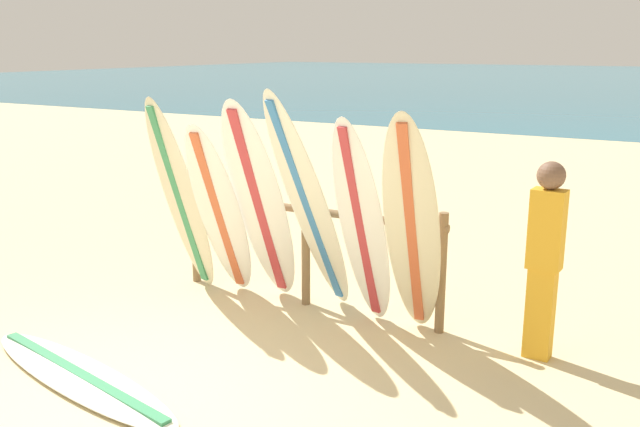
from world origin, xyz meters
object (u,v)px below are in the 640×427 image
(surfboard_leaning_far_left, at_px, (181,197))
(surfboard_leaning_right, at_px, (412,229))
(beachgoer_standing, at_px, (545,253))
(surfboard_rack, at_px, (306,234))
(surfboard_leaning_left, at_px, (220,213))
(surfboard_leaning_center_left, at_px, (260,205))
(surfboard_leaning_center, at_px, (309,206))
(surfboard_leaning_center_right, at_px, (362,224))
(surfboard_lying_on_sand, at_px, (79,376))

(surfboard_leaning_far_left, height_order, surfboard_leaning_right, same)
(beachgoer_standing, bearing_deg, surfboard_rack, 178.05)
(surfboard_leaning_left, distance_m, surfboard_leaning_center_left, 0.49)
(surfboard_rack, xyz_separation_m, surfboard_leaning_center, (0.23, -0.31, 0.39))
(surfboard_leaning_center_left, height_order, surfboard_leaning_right, surfboard_leaning_center_left)
(surfboard_leaning_far_left, height_order, surfboard_leaning_center_left, surfboard_leaning_center_left)
(surfboard_leaning_center, height_order, surfboard_leaning_right, surfboard_leaning_center)
(surfboard_rack, xyz_separation_m, surfboard_leaning_far_left, (-1.32, -0.39, 0.33))
(surfboard_leaning_center_right, xyz_separation_m, surfboard_lying_on_sand, (-1.53, -2.08, -1.01))
(surfboard_leaning_far_left, bearing_deg, surfboard_leaning_center_right, 2.77)
(surfboard_leaning_center, xyz_separation_m, surfboard_leaning_right, (1.10, -0.09, -0.07))
(surfboard_rack, distance_m, surfboard_leaning_center_right, 0.88)
(surfboard_leaning_center_right, height_order, surfboard_lying_on_sand, surfboard_leaning_center_right)
(surfboard_leaning_left, relative_size, surfboard_leaning_right, 0.90)
(surfboard_rack, relative_size, beachgoer_standing, 1.76)
(surfboard_leaning_center_right, bearing_deg, surfboard_leaning_right, -10.85)
(surfboard_leaning_left, xyz_separation_m, surfboard_leaning_center, (1.03, 0.08, 0.18))
(surfboard_leaning_left, xyz_separation_m, surfboard_leaning_center_left, (0.47, 0.05, 0.13))
(surfboard_rack, bearing_deg, surfboard_leaning_right, -16.60)
(surfboard_rack, distance_m, surfboard_lying_on_sand, 2.60)
(surfboard_leaning_left, relative_size, surfboard_leaning_center_right, 0.94)
(surfboard_leaning_center, bearing_deg, surfboard_lying_on_sand, -115.28)
(surfboard_leaning_left, bearing_deg, surfboard_leaning_center_left, 6.54)
(surfboard_leaning_far_left, height_order, beachgoer_standing, surfboard_leaning_far_left)
(surfboard_leaning_center_left, bearing_deg, surfboard_leaning_right, -2.03)
(surfboard_leaning_far_left, xyz_separation_m, surfboard_leaning_center_left, (0.99, 0.06, 0.02))
(surfboard_rack, relative_size, surfboard_leaning_center, 1.32)
(surfboard_leaning_right, height_order, beachgoer_standing, surfboard_leaning_right)
(surfboard_leaning_left, bearing_deg, surfboard_leaning_far_left, -179.77)
(surfboard_leaning_far_left, distance_m, surfboard_leaning_center, 1.55)
(surfboard_leaning_center_right, relative_size, surfboard_lying_on_sand, 0.81)
(surfboard_leaning_center_right, bearing_deg, beachgoer_standing, 7.34)
(surfboard_leaning_far_left, bearing_deg, surfboard_leaning_center, 3.06)
(surfboard_leaning_center_left, bearing_deg, surfboard_rack, 45.77)
(surfboard_leaning_far_left, distance_m, surfboard_leaning_left, 0.53)
(surfboard_leaning_left, bearing_deg, surfboard_leaning_center, 4.47)
(surfboard_rack, bearing_deg, surfboard_leaning_center, -53.98)
(surfboard_leaning_far_left, bearing_deg, surfboard_lying_on_sand, -74.02)
(surfboard_leaning_center_left, height_order, surfboard_leaning_center, surfboard_leaning_center)
(surfboard_leaning_center_left, distance_m, surfboard_leaning_center, 0.56)
(surfboard_leaning_center_left, relative_size, surfboard_lying_on_sand, 0.86)
(surfboard_leaning_center, distance_m, surfboard_leaning_center_right, 0.57)
(surfboard_leaning_center_left, xyz_separation_m, surfboard_leaning_center, (0.55, 0.03, 0.05))
(surfboard_leaning_far_left, bearing_deg, surfboard_leaning_right, -0.06)
(surfboard_leaning_center_left, height_order, beachgoer_standing, surfboard_leaning_center_left)
(surfboard_rack, relative_size, surfboard_lying_on_sand, 1.19)
(surfboard_rack, xyz_separation_m, surfboard_leaning_left, (-0.80, -0.39, 0.22))
(surfboard_rack, height_order, surfboard_leaning_far_left, surfboard_leaning_far_left)
(surfboard_leaning_center, distance_m, surfboard_lying_on_sand, 2.54)
(surfboard_rack, bearing_deg, beachgoer_standing, -1.95)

